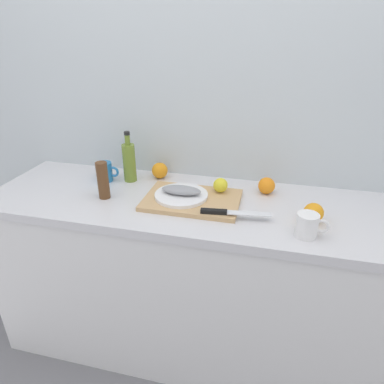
% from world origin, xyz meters
% --- Properties ---
extents(ground_plane, '(12.00, 12.00, 0.00)m').
position_xyz_m(ground_plane, '(0.00, 0.00, 0.00)').
color(ground_plane, slate).
extents(back_wall, '(3.20, 0.05, 2.50)m').
position_xyz_m(back_wall, '(0.00, 0.33, 1.25)').
color(back_wall, silver).
rests_on(back_wall, ground_plane).
extents(kitchen_counter, '(2.00, 0.60, 0.90)m').
position_xyz_m(kitchen_counter, '(0.00, 0.00, 0.45)').
color(kitchen_counter, white).
rests_on(kitchen_counter, ground_plane).
extents(cutting_board, '(0.43, 0.29, 0.02)m').
position_xyz_m(cutting_board, '(-0.03, -0.01, 0.91)').
color(cutting_board, tan).
rests_on(cutting_board, kitchen_counter).
extents(white_plate, '(0.24, 0.24, 0.01)m').
position_xyz_m(white_plate, '(-0.08, -0.01, 0.93)').
color(white_plate, white).
rests_on(white_plate, cutting_board).
extents(fish_fillet, '(0.18, 0.08, 0.04)m').
position_xyz_m(fish_fillet, '(-0.08, -0.01, 0.95)').
color(fish_fillet, gray).
rests_on(fish_fillet, white_plate).
extents(chef_knife, '(0.29, 0.06, 0.02)m').
position_xyz_m(chef_knife, '(0.15, -0.12, 0.93)').
color(chef_knife, silver).
rests_on(chef_knife, cutting_board).
extents(lemon_0, '(0.07, 0.07, 0.07)m').
position_xyz_m(lemon_0, '(0.09, 0.08, 0.95)').
color(lemon_0, yellow).
rests_on(lemon_0, cutting_board).
extents(olive_oil_bottle, '(0.06, 0.06, 0.26)m').
position_xyz_m(olive_oil_bottle, '(-0.39, 0.15, 1.00)').
color(olive_oil_bottle, olive).
rests_on(olive_oil_bottle, kitchen_counter).
extents(coffee_mug_0, '(0.12, 0.08, 0.10)m').
position_xyz_m(coffee_mug_0, '(-0.52, 0.12, 0.95)').
color(coffee_mug_0, '#2672B2').
rests_on(coffee_mug_0, kitchen_counter).
extents(coffee_mug_1, '(0.12, 0.08, 0.09)m').
position_xyz_m(coffee_mug_1, '(0.46, -0.18, 0.95)').
color(coffee_mug_1, white).
rests_on(coffee_mug_1, kitchen_counter).
extents(orange_0, '(0.08, 0.08, 0.08)m').
position_xyz_m(orange_0, '(0.49, -0.06, 0.94)').
color(orange_0, orange).
rests_on(orange_0, kitchen_counter).
extents(orange_1, '(0.08, 0.08, 0.08)m').
position_xyz_m(orange_1, '(-0.26, 0.22, 0.94)').
color(orange_1, orange).
rests_on(orange_1, kitchen_counter).
extents(orange_2, '(0.08, 0.08, 0.08)m').
position_xyz_m(orange_2, '(0.30, 0.16, 0.94)').
color(orange_2, orange).
rests_on(orange_2, kitchen_counter).
extents(pepper_mill, '(0.05, 0.05, 0.17)m').
position_xyz_m(pepper_mill, '(-0.43, -0.06, 0.99)').
color(pepper_mill, brown).
rests_on(pepper_mill, kitchen_counter).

